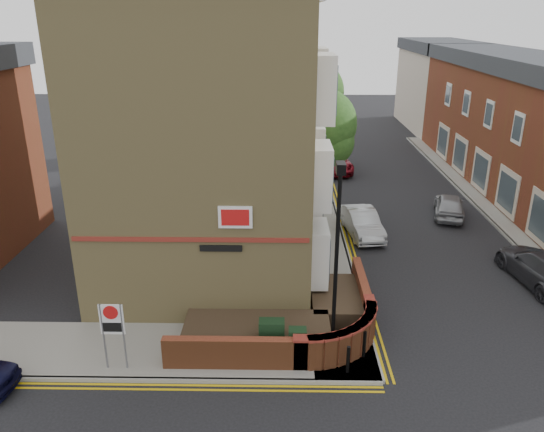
{
  "coord_description": "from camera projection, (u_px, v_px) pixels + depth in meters",
  "views": [
    {
      "loc": [
        -0.05,
        -12.88,
        10.23
      ],
      "look_at": [
        -0.34,
        4.0,
        3.77
      ],
      "focal_mm": 35.0,
      "sensor_mm": 36.0,
      "label": 1
    }
  ],
  "objects": [
    {
      "name": "silver_car_near",
      "position": [
        362.0,
        223.0,
        25.98
      ],
      "size": [
        1.88,
        4.06,
        1.29
      ],
      "primitive_type": "imported",
      "rotation": [
        0.0,
        0.0,
        0.14
      ],
      "color": "#A3A7AB",
      "rests_on": "ground"
    },
    {
      "name": "pavement_main",
      "position": [
        316.0,
        202.0,
        30.57
      ],
      "size": [
        2.0,
        32.0,
        0.12
      ],
      "primitive_type": "cube",
      "color": "gray",
      "rests_on": "ground"
    },
    {
      "name": "pavement_far",
      "position": [
        531.0,
        222.0,
        27.59
      ],
      "size": [
        4.0,
        40.0,
        0.12
      ],
      "primitive_type": "cube",
      "color": "gray",
      "rests_on": "ground"
    },
    {
      "name": "corner_building",
      "position": [
        211.0,
        122.0,
        20.97
      ],
      "size": [
        8.95,
        10.4,
        13.6
      ],
      "color": "tan",
      "rests_on": "ground"
    },
    {
      "name": "utility_cabinet_large",
      "position": [
        272.0,
        337.0,
        16.64
      ],
      "size": [
        0.8,
        0.45,
        1.2
      ],
      "primitive_type": "cube",
      "color": "black",
      "rests_on": "pavement_corner"
    },
    {
      "name": "zone_sign",
      "position": [
        112.0,
        325.0,
        15.64
      ],
      "size": [
        0.72,
        0.07,
        2.2
      ],
      "color": "slate",
      "rests_on": "pavement_corner"
    },
    {
      "name": "garden_wall",
      "position": [
        281.0,
        335.0,
        18.01
      ],
      "size": [
        6.8,
        6.0,
        1.2
      ],
      "primitive_type": null,
      "color": "brown",
      "rests_on": "ground"
    },
    {
      "name": "kerb_side",
      "position": [
        163.0,
        380.0,
        15.71
      ],
      "size": [
        13.0,
        0.15,
        0.12
      ],
      "primitive_type": "cube",
      "color": "gray",
      "rests_on": "ground"
    },
    {
      "name": "yellow_lines_main",
      "position": [
        338.0,
        203.0,
        30.57
      ],
      "size": [
        0.28,
        32.0,
        0.01
      ],
      "primitive_type": "cube",
      "color": "gold",
      "rests_on": "ground"
    },
    {
      "name": "kerb_main_near",
      "position": [
        333.0,
        202.0,
        30.55
      ],
      "size": [
        0.15,
        32.0,
        0.12
      ],
      "primitive_type": "cube",
      "color": "gray",
      "rests_on": "ground"
    },
    {
      "name": "traffic_light_assembly",
      "position": [
        315.0,
        125.0,
        37.99
      ],
      "size": [
        0.2,
        0.16,
        4.2
      ],
      "color": "black",
      "rests_on": "pavement_main"
    },
    {
      "name": "far_terrace_cream",
      "position": [
        437.0,
        84.0,
        49.49
      ],
      "size": [
        5.4,
        12.4,
        8.0
      ],
      "color": "#B7A997",
      "rests_on": "ground"
    },
    {
      "name": "bollard_far",
      "position": [
        364.0,
        344.0,
        16.56
      ],
      "size": [
        0.11,
        0.11,
        0.9
      ],
      "primitive_type": "cylinder",
      "color": "black",
      "rests_on": "pavement_corner"
    },
    {
      "name": "silver_car_far",
      "position": [
        449.0,
        205.0,
        28.38
      ],
      "size": [
        2.37,
        3.97,
        1.27
      ],
      "primitive_type": "imported",
      "rotation": [
        0.0,
        0.0,
        2.89
      ],
      "color": "gray",
      "rests_on": "ground"
    },
    {
      "name": "kerb_main_far",
      "position": [
        492.0,
        222.0,
        27.62
      ],
      "size": [
        0.15,
        40.0,
        0.12
      ],
      "primitive_type": "cube",
      "color": "gray",
      "rests_on": "ground"
    },
    {
      "name": "utility_cabinet_small",
      "position": [
        297.0,
        344.0,
        16.37
      ],
      "size": [
        0.55,
        0.4,
        1.1
      ],
      "primitive_type": "cube",
      "color": "black",
      "rests_on": "pavement_corner"
    },
    {
      "name": "tree_near",
      "position": [
        321.0,
        129.0,
        27.08
      ],
      "size": [
        3.64,
        3.65,
        6.7
      ],
      "color": "#382B1E",
      "rests_on": "pavement_main"
    },
    {
      "name": "ground",
      "position": [
        281.0,
        383.0,
        15.68
      ],
      "size": [
        120.0,
        120.0,
        0.0
      ],
      "primitive_type": "plane",
      "color": "black",
      "rests_on": "ground"
    },
    {
      "name": "yellow_lines_side",
      "position": [
        162.0,
        387.0,
        15.5
      ],
      "size": [
        13.0,
        0.28,
        0.01
      ],
      "primitive_type": "cube",
      "color": "gold",
      "rests_on": "ground"
    },
    {
      "name": "red_car_main",
      "position": [
        334.0,
        162.0,
        36.61
      ],
      "size": [
        2.54,
        4.92,
        1.33
      ],
      "primitive_type": "imported",
      "rotation": [
        0.0,
        0.0,
        0.07
      ],
      "color": "maroon",
      "rests_on": "ground"
    },
    {
      "name": "tree_far",
      "position": [
        307.0,
        85.0,
        41.95
      ],
      "size": [
        3.81,
        3.81,
        7.0
      ],
      "color": "#382B1E",
      "rests_on": "pavement_main"
    },
    {
      "name": "far_terrace",
      "position": [
        539.0,
        131.0,
        29.88
      ],
      "size": [
        5.4,
        30.4,
        8.0
      ],
      "color": "brown",
      "rests_on": "ground"
    },
    {
      "name": "bollard_near",
      "position": [
        348.0,
        359.0,
        15.82
      ],
      "size": [
        0.11,
        0.11,
        0.9
      ],
      "primitive_type": "cylinder",
      "color": "black",
      "rests_on": "pavement_corner"
    },
    {
      "name": "pavement_corner",
      "position": [
        173.0,
        350.0,
        17.12
      ],
      "size": [
        13.0,
        3.0,
        0.12
      ],
      "primitive_type": "cube",
      "color": "gray",
      "rests_on": "ground"
    },
    {
      "name": "tree_mid",
      "position": [
        313.0,
        97.0,
        34.38
      ],
      "size": [
        4.03,
        4.03,
        7.42
      ],
      "color": "#382B1E",
      "rests_on": "pavement_main"
    },
    {
      "name": "grey_car_far",
      "position": [
        543.0,
        268.0,
        21.2
      ],
      "size": [
        2.56,
        5.05,
        1.41
      ],
      "primitive_type": "imported",
      "rotation": [
        0.0,
        0.0,
        3.27
      ],
      "color": "#333339",
      "rests_on": "ground"
    },
    {
      "name": "lamppost",
      "position": [
        336.0,
        264.0,
        15.58
      ],
      "size": [
        0.25,
        0.5,
        6.3
      ],
      "color": "black",
      "rests_on": "pavement_corner"
    }
  ]
}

